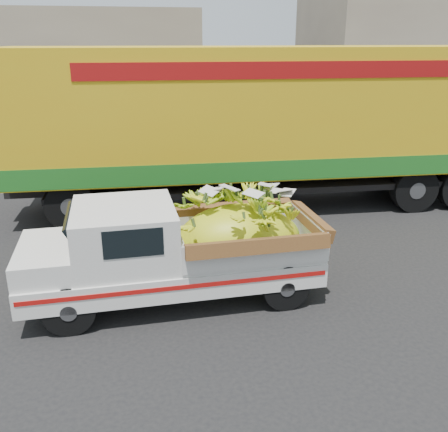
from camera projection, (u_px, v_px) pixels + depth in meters
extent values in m
plane|color=black|center=(268.00, 301.00, 7.98)|extent=(100.00, 100.00, 0.00)
cube|color=gray|center=(198.00, 179.00, 14.59)|extent=(60.00, 0.25, 0.15)
cube|color=gray|center=(189.00, 163.00, 16.53)|extent=(60.00, 4.00, 0.14)
cylinder|color=black|center=(69.00, 310.00, 7.02)|extent=(0.74, 0.23, 0.74)
cylinder|color=black|center=(75.00, 267.00, 8.32)|extent=(0.74, 0.23, 0.74)
cylinder|color=black|center=(285.00, 287.00, 7.68)|extent=(0.74, 0.23, 0.74)
cylinder|color=black|center=(259.00, 250.00, 8.98)|extent=(0.74, 0.23, 0.74)
cube|color=silver|center=(172.00, 267.00, 7.93)|extent=(4.60, 1.73, 0.38)
cube|color=#A50F0C|center=(179.00, 288.00, 7.15)|extent=(4.48, 0.08, 0.07)
cube|color=silver|center=(24.00, 287.00, 7.51)|extent=(0.12, 1.62, 0.14)
cube|color=silver|center=(46.00, 257.00, 7.43)|extent=(0.85, 1.57, 0.35)
cube|color=silver|center=(125.00, 234.00, 7.58)|extent=(1.53, 1.61, 0.88)
cube|color=black|center=(133.00, 244.00, 6.81)|extent=(0.83, 0.02, 0.41)
cube|color=silver|center=(244.00, 236.00, 8.02)|extent=(2.26, 1.69, 0.50)
ellipsoid|color=yellow|center=(238.00, 242.00, 8.04)|extent=(2.05, 1.36, 1.25)
cylinder|color=black|center=(418.00, 167.00, 14.02)|extent=(1.11, 0.37, 1.10)
cylinder|color=black|center=(414.00, 189.00, 11.98)|extent=(1.11, 0.37, 1.10)
cylinder|color=black|center=(378.00, 169.00, 13.85)|extent=(1.11, 0.37, 1.10)
cylinder|color=black|center=(71.00, 205.00, 10.83)|extent=(1.11, 0.37, 1.10)
cylinder|color=black|center=(82.00, 181.00, 12.70)|extent=(1.11, 0.37, 1.10)
cube|color=black|center=(263.00, 175.00, 12.33)|extent=(12.03, 1.60, 0.36)
cube|color=#BF9912|center=(265.00, 110.00, 11.79)|extent=(11.87, 3.08, 2.84)
cube|color=#1C631C|center=(264.00, 158.00, 12.19)|extent=(11.93, 3.11, 0.45)
cube|color=maroon|center=(280.00, 70.00, 10.30)|extent=(8.39, 0.44, 0.35)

